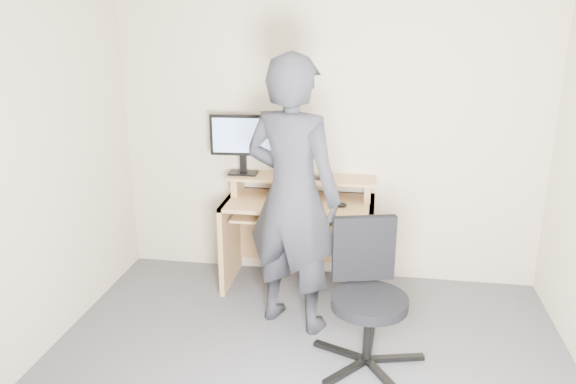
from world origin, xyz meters
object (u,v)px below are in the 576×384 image
(monitor, at_px, (242,139))
(office_chair, at_px, (367,290))
(person, at_px, (292,196))
(desk, at_px, (300,221))

(monitor, distance_m, office_chair, 1.70)
(monitor, height_order, person, person)
(monitor, distance_m, person, 0.93)
(desk, xyz_separation_m, person, (0.03, -0.66, 0.43))
(desk, bearing_deg, office_chair, -61.15)
(monitor, height_order, office_chair, monitor)
(monitor, xyz_separation_m, person, (0.53, -0.73, -0.23))
(desk, height_order, person, person)
(desk, bearing_deg, monitor, 172.14)
(desk, height_order, office_chair, office_chair)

